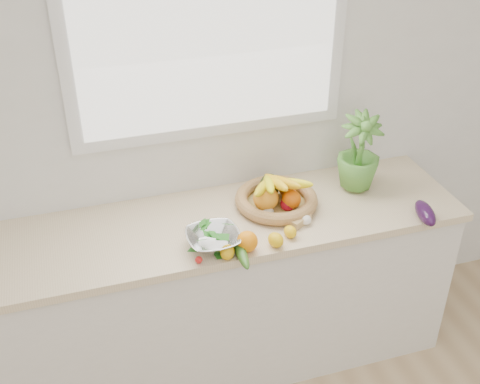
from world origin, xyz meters
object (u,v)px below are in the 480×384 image
object	(u,v)px
fruit_basket	(276,196)
eggplant	(425,213)
colander_with_spinach	(213,236)
apple	(288,204)
potted_herb	(359,151)
cucumber	(241,251)

from	to	relation	value
fruit_basket	eggplant	bearing A→B (deg)	-27.33
colander_with_spinach	fruit_basket	bearing A→B (deg)	32.09
apple	eggplant	size ratio (longest dim) A/B	0.37
apple	eggplant	distance (m)	0.64
eggplant	potted_herb	world-z (taller)	potted_herb
cucumber	potted_herb	bearing A→B (deg)	26.13
fruit_basket	apple	bearing A→B (deg)	-54.17
apple	potted_herb	bearing A→B (deg)	12.28
fruit_basket	colander_with_spinach	bearing A→B (deg)	-147.91
apple	eggplant	bearing A→B (deg)	-24.52
apple	cucumber	distance (m)	0.41
eggplant	potted_herb	size ratio (longest dim) A/B	0.50
fruit_basket	potted_herb	bearing A→B (deg)	4.01
potted_herb	fruit_basket	xyz separation A→B (m)	(-0.44, -0.03, -0.16)
cucumber	fruit_basket	xyz separation A→B (m)	(0.28, 0.32, 0.03)
apple	cucumber	bearing A→B (deg)	-140.20
fruit_basket	cucumber	bearing A→B (deg)	-130.83
apple	colander_with_spinach	size ratio (longest dim) A/B	0.31
eggplant	potted_herb	xyz separation A→B (m)	(-0.18, 0.35, 0.17)
cucumber	apple	bearing A→B (deg)	39.80
eggplant	colander_with_spinach	size ratio (longest dim) A/B	0.82
apple	potted_herb	xyz separation A→B (m)	(0.40, 0.09, 0.18)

